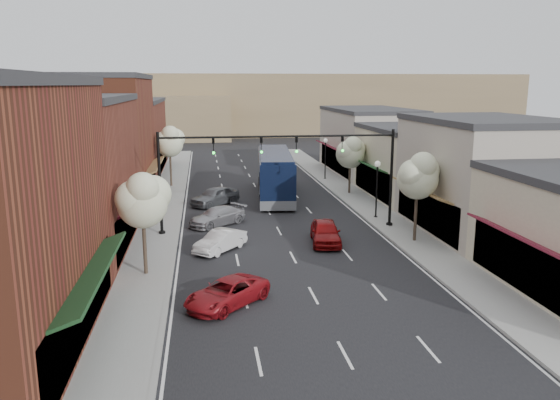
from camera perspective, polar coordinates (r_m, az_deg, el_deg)
name	(u,v)px	position (r m, az deg, el deg)	size (l,w,h in m)	color
ground	(299,269)	(30.57, 1.99, -7.17)	(160.00, 160.00, 0.00)	black
sidewalk_left	(166,202)	(48.08, -11.85, -0.22)	(2.80, 73.00, 0.15)	gray
sidewalk_right	(355,197)	(49.84, 7.80, 0.36)	(2.80, 73.00, 0.15)	gray
curb_left	(182,202)	(48.01, -10.18, -0.17)	(0.25, 73.00, 0.17)	gray
curb_right	(340,197)	(49.47, 6.24, 0.31)	(0.25, 73.00, 0.17)	gray
bldg_left_midnear	(52,175)	(36.01, -22.69, 2.47)	(10.14, 14.10, 9.40)	brown
bldg_left_midfar	(95,140)	(49.49, -18.80, 5.99)	(10.14, 14.10, 10.90)	brown
bldg_left_far	(122,137)	(65.33, -16.19, 6.37)	(10.14, 18.10, 8.40)	brown
bldg_right_midnear	(482,176)	(39.71, 20.33, 2.37)	(9.14, 12.10, 7.90)	#A3988B
bldg_right_midfar	(414,162)	(50.56, 13.85, 3.84)	(9.14, 12.10, 6.40)	beige
bldg_right_far	(368,141)	(63.61, 9.20, 6.09)	(9.14, 16.10, 7.40)	#A3988B
hill_far	(225,104)	(118.60, -5.72, 9.99)	(120.00, 30.00, 12.00)	#7A6647
hill_near	(94,117)	(108.43, -18.86, 8.17)	(50.00, 20.00, 8.00)	#7A6647
signal_mast_right	(359,164)	(38.35, 8.25, 3.76)	(8.22, 0.46, 7.00)	black
signal_mast_left	(195,167)	(36.82, -8.82, 3.40)	(8.22, 0.46, 7.00)	black
tree_right_near	(419,175)	(35.50, 14.30, 2.57)	(2.85, 2.65, 5.95)	#47382B
tree_right_far	(351,152)	(50.57, 7.42, 5.03)	(2.85, 2.65, 5.43)	#47382B
tree_left_near	(143,199)	(29.13, -14.13, 0.11)	(2.85, 2.65, 5.69)	#47382B
tree_left_far	(170,141)	(54.73, -11.42, 6.07)	(2.85, 2.65, 6.13)	#47382B
lamp_post_near	(377,180)	(41.61, 10.10, 2.08)	(0.44, 0.44, 4.44)	black
lamp_post_far	(325,152)	(58.31, 4.77, 5.03)	(0.44, 0.44, 4.44)	black
coach_bus	(275,174)	(49.34, -0.52, 2.75)	(4.16, 13.53, 4.07)	black
red_hatchback	(325,232)	(35.14, 4.77, -3.35)	(1.80, 4.46, 1.52)	maroon
parked_car_a	(227,293)	(25.63, -5.57, -9.64)	(2.02, 4.39, 1.22)	maroon
parked_car_b	(220,241)	(33.69, -6.25, -4.27)	(1.36, 3.89, 1.28)	silver
parked_car_c	(217,216)	(39.81, -6.57, -1.71)	(1.85, 4.54, 1.32)	#99989E
parked_car_d	(215,196)	(46.36, -6.81, 0.41)	(1.87, 4.64, 1.58)	#575A5F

